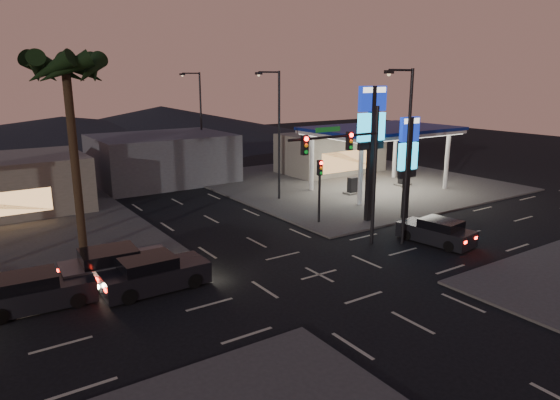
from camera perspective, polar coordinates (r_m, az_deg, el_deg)
ground at (r=25.10m, az=4.49°, el=-8.51°), size 140.00×140.00×0.00m
corner_lot_ne at (r=46.75m, az=7.73°, el=2.05°), size 24.00×24.00×0.12m
gas_station at (r=43.11m, az=11.49°, el=7.66°), size 12.20×8.20×5.47m
convenience_store at (r=51.42m, az=5.77°, el=5.37°), size 10.00×6.00×4.00m
pylon_sign_tall at (r=33.13m, az=10.40°, el=8.20°), size 2.20×0.35×9.00m
pylon_sign_short at (r=34.45m, az=14.44°, el=5.29°), size 1.60×0.35×7.00m
traffic_signal_mast at (r=27.51m, az=8.28°, el=4.71°), size 6.10×0.39×8.00m
pedestal_signal at (r=32.78m, az=4.56°, el=2.18°), size 0.32×0.39×4.30m
streetlight_near at (r=28.89m, az=14.14°, el=5.85°), size 2.14×0.25×10.00m
streetlight_mid at (r=38.73m, az=-0.36°, el=8.21°), size 2.14×0.25×10.00m
streetlight_far at (r=50.94m, az=-9.23°, el=9.39°), size 2.14×0.25×10.00m
palm_a at (r=28.16m, az=-23.20°, el=12.56°), size 4.41×4.41×10.86m
building_far_mid at (r=47.67m, az=-13.28°, el=4.64°), size 12.00×9.00×4.40m
hill_right at (r=83.80m, az=-13.35°, el=8.68°), size 50.00×50.00×5.00m
hill_center at (r=79.80m, az=-23.50°, el=7.31°), size 60.00×60.00×4.00m
car_lane_a_front at (r=23.88m, az=-14.28°, el=-8.17°), size 4.98×2.13×1.61m
car_lane_b_front at (r=25.16m, az=-18.30°, el=-7.24°), size 5.25×2.42×1.68m
car_lane_b_mid at (r=23.79m, az=-26.17°, el=-9.40°), size 4.81×2.24×1.53m
suv_station at (r=30.81m, az=17.48°, el=-3.50°), size 2.43×4.59×1.46m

